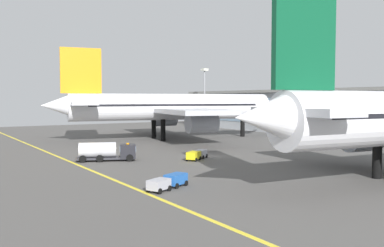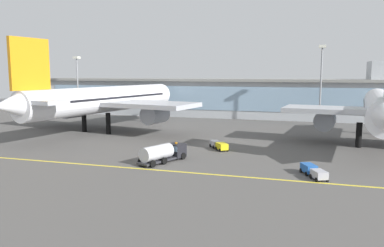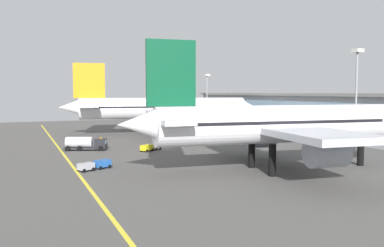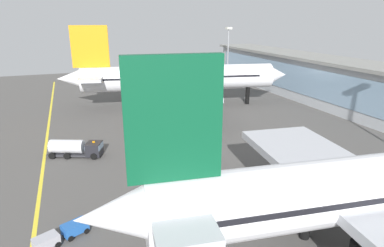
{
  "view_description": "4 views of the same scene",
  "coord_description": "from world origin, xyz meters",
  "px_view_note": "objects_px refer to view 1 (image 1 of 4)",
  "views": [
    {
      "loc": [
        57.09,
        -41.02,
        9.55
      ],
      "look_at": [
        -8.31,
        1.37,
        5.03
      ],
      "focal_mm": 39.35,
      "sensor_mm": 36.0,
      "label": 1
    },
    {
      "loc": [
        17.36,
        -72.38,
        14.13
      ],
      "look_at": [
        -5.39,
        2.66,
        3.65
      ],
      "focal_mm": 35.59,
      "sensor_mm": 36.0,
      "label": 2
    },
    {
      "loc": [
        83.06,
        -30.25,
        12.42
      ],
      "look_at": [
        6.83,
        3.11,
        5.94
      ],
      "focal_mm": 37.46,
      "sensor_mm": 36.0,
      "label": 3
    },
    {
      "loc": [
        50.77,
        -16.6,
        22.28
      ],
      "look_at": [
        1.47,
        1.83,
        5.44
      ],
      "focal_mm": 30.86,
      "sensor_mm": 36.0,
      "label": 4
    }
  ],
  "objects_px": {
    "airliner_near_left": "(172,107)",
    "fuel_tanker_truck": "(108,151)",
    "service_truck_far": "(197,154)",
    "baggage_tug_near": "(168,182)",
    "apron_light_mast_centre": "(205,88)"
  },
  "relations": [
    {
      "from": "fuel_tanker_truck",
      "to": "apron_light_mast_centre",
      "type": "distance_m",
      "value": 74.1
    },
    {
      "from": "service_truck_far",
      "to": "baggage_tug_near",
      "type": "bearing_deg",
      "value": 13.22
    },
    {
      "from": "airliner_near_left",
      "to": "apron_light_mast_centre",
      "type": "bearing_deg",
      "value": 54.62
    },
    {
      "from": "fuel_tanker_truck",
      "to": "baggage_tug_near",
      "type": "relative_size",
      "value": 1.63
    },
    {
      "from": "baggage_tug_near",
      "to": "apron_light_mast_centre",
      "type": "bearing_deg",
      "value": 28.05
    },
    {
      "from": "baggage_tug_near",
      "to": "service_truck_far",
      "type": "height_order",
      "value": "same"
    },
    {
      "from": "baggage_tug_near",
      "to": "apron_light_mast_centre",
      "type": "distance_m",
      "value": 92.64
    },
    {
      "from": "airliner_near_left",
      "to": "apron_light_mast_centre",
      "type": "height_order",
      "value": "airliner_near_left"
    },
    {
      "from": "baggage_tug_near",
      "to": "airliner_near_left",
      "type": "bearing_deg",
      "value": 34.39
    },
    {
      "from": "apron_light_mast_centre",
      "to": "fuel_tanker_truck",
      "type": "bearing_deg",
      "value": -46.38
    },
    {
      "from": "fuel_tanker_truck",
      "to": "airliner_near_left",
      "type": "bearing_deg",
      "value": 66.48
    },
    {
      "from": "airliner_near_left",
      "to": "apron_light_mast_centre",
      "type": "xyz_separation_m",
      "value": [
        -25.32,
        26.84,
        5.49
      ]
    },
    {
      "from": "airliner_near_left",
      "to": "service_truck_far",
      "type": "bearing_deg",
      "value": -102.5
    },
    {
      "from": "fuel_tanker_truck",
      "to": "apron_light_mast_centre",
      "type": "height_order",
      "value": "apron_light_mast_centre"
    },
    {
      "from": "airliner_near_left",
      "to": "fuel_tanker_truck",
      "type": "height_order",
      "value": "airliner_near_left"
    }
  ]
}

